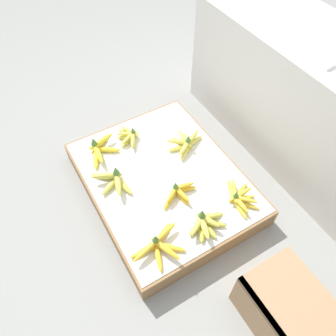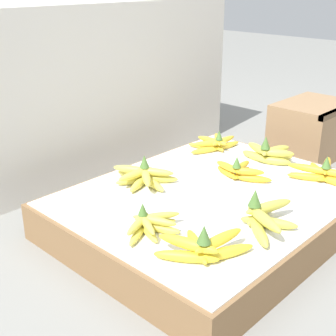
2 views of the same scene
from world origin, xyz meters
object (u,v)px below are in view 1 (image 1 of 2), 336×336
banana_bunch_front_left (99,148)px  banana_bunch_middle_right (205,223)px  foam_tray_white (324,49)px  banana_bunch_front_midleft (113,180)px  banana_bunch_middle_midright (179,193)px  banana_bunch_front_right (158,245)px  banana_bunch_back_right (239,197)px  banana_bunch_middle_left (130,136)px  wooden_crate (286,311)px  banana_bunch_back_midleft (186,143)px

banana_bunch_front_left → banana_bunch_middle_right: size_ratio=1.05×
banana_bunch_middle_right → foam_tray_white: 0.96m
banana_bunch_front_left → banana_bunch_front_midleft: 0.24m
banana_bunch_middle_midright → foam_tray_white: size_ratio=0.98×
banana_bunch_front_right → foam_tray_white: size_ratio=1.16×
banana_bunch_front_right → banana_bunch_back_right: size_ratio=1.09×
banana_bunch_front_midleft → banana_bunch_back_right: 0.66m
banana_bunch_front_left → banana_bunch_front_right: size_ratio=0.85×
banana_bunch_middle_left → banana_bunch_middle_right: bearing=4.6°
banana_bunch_front_midleft → banana_bunch_middle_midright: (0.24, 0.25, -0.00)m
banana_bunch_back_right → wooden_crate: bearing=-17.1°
banana_bunch_front_midleft → foam_tray_white: size_ratio=1.06×
banana_bunch_middle_right → banana_bunch_back_midleft: size_ratio=0.90×
banana_bunch_front_left → banana_bunch_front_midleft: size_ratio=0.93×
banana_bunch_front_right → banana_bunch_middle_right: bearing=86.1°
banana_bunch_middle_left → banana_bunch_back_right: bearing=23.5°
banana_bunch_middle_midright → banana_bunch_back_right: size_ratio=0.92×
banana_bunch_middle_left → foam_tray_white: size_ratio=0.89×
banana_bunch_front_left → banana_bunch_middle_midright: 0.53m
banana_bunch_back_right → foam_tray_white: foam_tray_white is taller
wooden_crate → foam_tray_white: size_ratio=1.62×
banana_bunch_front_right → banana_bunch_front_left: bearing=-180.0°
banana_bunch_front_midleft → foam_tray_white: bearing=78.0°
wooden_crate → foam_tray_white: (-0.73, 0.68, 0.58)m
banana_bunch_front_left → banana_bunch_middle_midright: bearing=25.6°
banana_bunch_front_right → banana_bunch_middle_left: banana_bunch_front_right is taller
banana_bunch_front_midleft → foam_tray_white: (0.22, 1.03, 0.55)m
wooden_crate → banana_bunch_back_right: bearing=162.9°
banana_bunch_back_midleft → banana_bunch_middle_left: bearing=-130.7°
banana_bunch_back_right → banana_bunch_middle_right: bearing=-81.3°
wooden_crate → banana_bunch_middle_left: size_ratio=1.82×
banana_bunch_middle_midright → foam_tray_white: 0.95m
banana_bunch_front_right → wooden_crate: bearing=32.0°
wooden_crate → banana_bunch_front_right: (-0.51, -0.32, 0.03)m
banana_bunch_back_right → banana_bunch_front_midleft: bearing=-129.6°
banana_bunch_front_left → banana_bunch_back_midleft: bearing=64.6°
banana_bunch_front_midleft → banana_bunch_back_midleft: 0.47m
banana_bunch_middle_midright → banana_bunch_middle_right: (0.21, 0.02, 0.00)m
banana_bunch_front_right → banana_bunch_back_midleft: size_ratio=1.12×
banana_bunch_middle_left → banana_bunch_middle_right: (0.70, 0.06, 0.01)m
banana_bunch_front_left → foam_tray_white: bearing=65.4°
wooden_crate → banana_bunch_front_midleft: bearing=-160.1°
banana_bunch_middle_left → banana_bunch_middle_right: size_ratio=0.95×
banana_bunch_front_left → banana_bunch_middle_right: bearing=19.7°
wooden_crate → banana_bunch_middle_midright: wooden_crate is taller
banana_bunch_middle_midright → banana_bunch_back_midleft: banana_bunch_back_midleft is taller
banana_bunch_front_left → banana_bunch_back_midleft: size_ratio=0.95×
banana_bunch_front_left → banana_bunch_middle_right: same height
banana_bunch_front_right → banana_bunch_middle_left: 0.71m
banana_bunch_middle_midright → foam_tray_white: (-0.02, 0.77, 0.55)m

